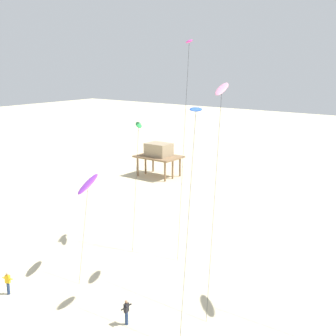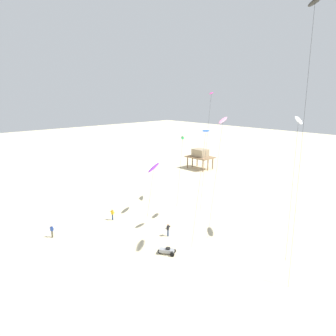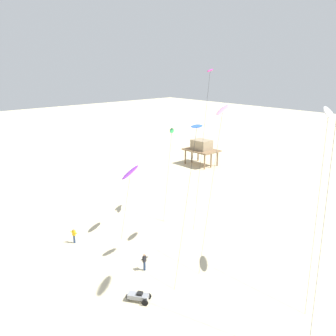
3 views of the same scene
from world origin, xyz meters
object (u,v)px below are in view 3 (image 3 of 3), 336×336
Objects in this scene: kite_purple at (130,172)px; beach_buggy at (139,296)px; kite_magenta at (210,73)px; kite_flyer_furthest at (74,235)px; stilt_house at (201,147)px; kite_pink at (222,112)px; kite_white at (328,114)px; kite_blue at (197,129)px; kite_green at (172,132)px; kite_flyer_middle at (144,262)px.

beach_buggy is (10.82, -7.36, -6.61)m from kite_purple.
kite_magenta is 23.47m from kite_flyer_furthest.
beach_buggy is (25.11, -34.16, -3.05)m from stilt_house.
kite_pink is 9.61m from kite_white.
kite_blue reaches higher than stilt_house.
kite_green reaches higher than beach_buggy.
kite_magenta is at bearing 126.80° from kite_blue.
kite_magenta is at bearing 74.96° from kite_flyer_furthest.
kite_white is at bearing 19.80° from kite_purple.
kite_green is 16.35m from kite_flyer_furthest.
kite_blue reaches higher than kite_flyer_furthest.
stilt_house reaches higher than kite_flyer_middle.
kite_green is 7.68m from kite_purple.
kite_pink is 8.86× the size of kite_flyer_furthest.
beach_buggy is at bearing -34.21° from kite_purple.
stilt_house is (-13.61, 20.04, -7.13)m from kite_green.
beach_buggy is (-7.37, -13.90, -14.21)m from kite_white.
kite_white is at bearing -0.66° from kite_green.
kite_magenta reaches higher than kite_blue.
kite_purple is (0.68, -6.77, -3.57)m from kite_green.
kite_pink reaches higher than beach_buggy.
kite_purple is at bearing -151.91° from kite_pink.
kite_pink is 8.68m from kite_magenta.
kite_magenta is at bearing 115.92° from beach_buggy.
kite_flyer_middle is at bearing -135.08° from kite_white.
kite_white is 10.77m from kite_blue.
kite_flyer_middle is at bearing -98.28° from kite_pink.
kite_magenta is (-15.66, 3.16, 2.83)m from kite_white.
kite_magenta is 8.94× the size of beach_buggy.
kite_magenta is (-6.25, 5.02, 3.34)m from kite_pink.
kite_magenta is at bearing 141.20° from kite_pink.
kite_blue is 8.09× the size of kite_flyer_furthest.
stilt_house is at bearing 134.54° from kite_magenta.
kite_pink is 0.82× the size of kite_magenta.
kite_flyer_furthest is 0.83× the size of beach_buggy.
kite_green is 0.61× the size of kite_magenta.
kite_magenta reaches higher than kite_white.
kite_flyer_middle is at bearing -70.23° from kite_magenta.
kite_blue is 13.13m from kite_flyer_middle.
stilt_house is at bearing 124.19° from kite_green.
kite_magenta reaches higher than kite_flyer_furthest.
kite_magenta is 14.47m from kite_purple.
beach_buggy is at bearing -4.61° from kite_flyer_furthest.
kite_white is at bearing 44.92° from kite_flyer_middle.
kite_white is 16.22m from kite_magenta.
kite_flyer_furthest is 0.27× the size of stilt_house.
kite_flyer_furthest is (-11.28, -6.73, -12.17)m from kite_blue.
kite_green is 1.41× the size of kite_purple.
kite_flyer_middle is 0.27× the size of stilt_house.
stilt_house is at bearing 136.20° from kite_pink.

